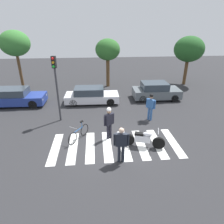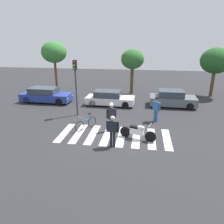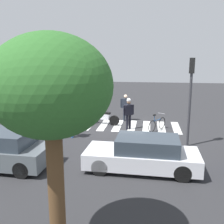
# 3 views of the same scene
# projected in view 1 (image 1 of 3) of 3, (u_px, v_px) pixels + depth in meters

# --- Properties ---
(ground_plane) EXTENTS (60.00, 60.00, 0.00)m
(ground_plane) POSITION_uv_depth(u_px,v_px,m) (116.00, 145.00, 10.30)
(ground_plane) COLOR #2B2B2D
(police_motorcycle) EXTENTS (2.14, 0.91, 1.04)m
(police_motorcycle) POSITION_uv_depth(u_px,v_px,m) (143.00, 139.00, 10.01)
(police_motorcycle) COLOR black
(police_motorcycle) RESTS_ON ground_plane
(leaning_bicycle) EXTENTS (1.02, 1.49, 1.01)m
(leaning_bicycle) POSITION_uv_depth(u_px,v_px,m) (79.00, 133.00, 10.67)
(leaning_bicycle) COLOR black
(leaning_bicycle) RESTS_ON ground_plane
(officer_on_foot) EXTENTS (0.70, 0.25, 1.79)m
(officer_on_foot) POSITION_uv_depth(u_px,v_px,m) (121.00, 143.00, 8.66)
(officer_on_foot) COLOR #1E232D
(officer_on_foot) RESTS_ON ground_plane
(officer_by_motorcycle) EXTENTS (0.59, 0.45, 1.88)m
(officer_by_motorcycle) POSITION_uv_depth(u_px,v_px,m) (109.00, 121.00, 10.50)
(officer_by_motorcycle) COLOR black
(officer_by_motorcycle) RESTS_ON ground_plane
(pedestrian_bystander) EXTENTS (0.51, 0.51, 1.84)m
(pedestrian_bystander) POSITION_uv_depth(u_px,v_px,m) (151.00, 105.00, 12.61)
(pedestrian_bystander) COLOR #2D5999
(pedestrian_bystander) RESTS_ON ground_plane
(crosswalk_stripes) EXTENTS (6.75, 2.84, 0.01)m
(crosswalk_stripes) POSITION_uv_depth(u_px,v_px,m) (116.00, 145.00, 10.30)
(crosswalk_stripes) COLOR silver
(crosswalk_stripes) RESTS_ON ground_plane
(car_blue_hatchback) EXTENTS (4.67, 1.89, 1.37)m
(car_blue_hatchback) POSITION_uv_depth(u_px,v_px,m) (14.00, 97.00, 15.16)
(car_blue_hatchback) COLOR black
(car_blue_hatchback) RESTS_ON ground_plane
(car_white_van) EXTENTS (4.30, 1.81, 1.29)m
(car_white_van) POSITION_uv_depth(u_px,v_px,m) (91.00, 96.00, 15.64)
(car_white_van) COLOR black
(car_white_van) RESTS_ON ground_plane
(car_grey_coupe) EXTENTS (3.97, 1.97, 1.43)m
(car_grey_coupe) POSITION_uv_depth(u_px,v_px,m) (156.00, 91.00, 16.50)
(car_grey_coupe) COLOR black
(car_grey_coupe) RESTS_ON ground_plane
(traffic_light_pole) EXTENTS (0.28, 0.35, 4.18)m
(traffic_light_pole) POSITION_uv_depth(u_px,v_px,m) (56.00, 79.00, 11.82)
(traffic_light_pole) COLOR #38383D
(traffic_light_pole) RESTS_ON ground_plane
(street_tree_near) EXTENTS (2.71, 2.71, 5.44)m
(street_tree_near) POSITION_uv_depth(u_px,v_px,m) (15.00, 44.00, 17.67)
(street_tree_near) COLOR brown
(street_tree_near) RESTS_ON ground_plane
(street_tree_mid) EXTENTS (2.38, 2.38, 4.66)m
(street_tree_mid) POSITION_uv_depth(u_px,v_px,m) (108.00, 50.00, 18.66)
(street_tree_mid) COLOR brown
(street_tree_mid) RESTS_ON ground_plane
(street_tree_far) EXTENTS (2.95, 2.95, 4.86)m
(street_tree_far) POSITION_uv_depth(u_px,v_px,m) (189.00, 49.00, 19.34)
(street_tree_far) COLOR brown
(street_tree_far) RESTS_ON ground_plane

